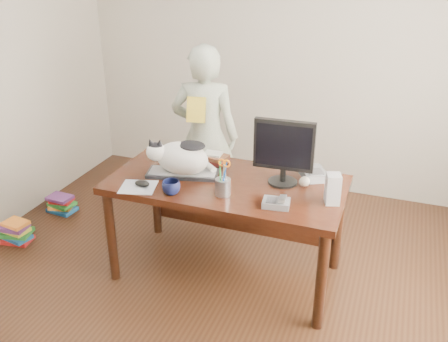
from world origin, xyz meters
The scene contains 18 objects.
room centered at (0.00, 0.00, 1.35)m, with size 4.50×4.50×4.50m.
desk centered at (0.00, 0.68, 0.60)m, with size 1.60×0.80×0.75m.
keyboard centered at (-0.32, 0.59, 0.76)m, with size 0.53×0.30×0.03m.
cat centered at (-0.34, 0.58, 0.89)m, with size 0.48×0.32×0.28m.
monitor centered at (0.36, 0.69, 1.01)m, with size 0.40×0.20×0.45m.
pen_cup centered at (0.05, 0.41, 0.82)m, with size 0.11×0.11×0.25m.
mousepad centered at (-0.52, 0.31, 0.75)m, with size 0.28×0.26×0.01m.
mouse centered at (-0.50, 0.33, 0.77)m, with size 0.12×0.09×0.04m.
coffee_mug centered at (-0.27, 0.30, 0.80)m, with size 0.12×0.12×0.09m, color #0D1135.
phone centered at (0.41, 0.38, 0.77)m, with size 0.18×0.16×0.08m.
speaker centered at (0.72, 0.54, 0.85)m, with size 0.11×0.12×0.19m.
baseball centered at (0.51, 0.71, 0.79)m, with size 0.07×0.07×0.07m.
book_stack centered at (-0.19, 0.87, 0.78)m, with size 0.21×0.16×0.07m.
calculator centered at (0.54, 0.87, 0.78)m, with size 0.23×0.25×0.06m.
person centered at (-0.45, 1.31, 0.77)m, with size 0.56×0.37×1.53m, color silver.
held_book centered at (-0.45, 1.14, 1.05)m, with size 0.16×0.11×0.20m.
book_pile_a centered at (-1.75, 0.40, 0.09)m, with size 0.27×0.22×0.18m.
book_pile_b centered at (-1.72, 0.95, 0.07)m, with size 0.26×0.20×0.15m.
Camera 1 is at (1.04, -2.27, 2.24)m, focal length 40.00 mm.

